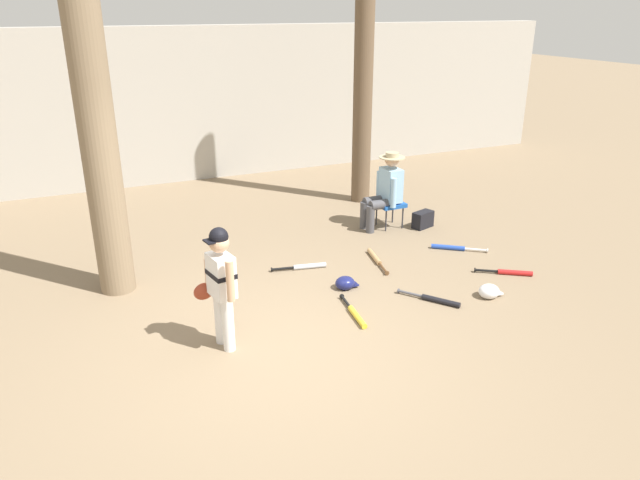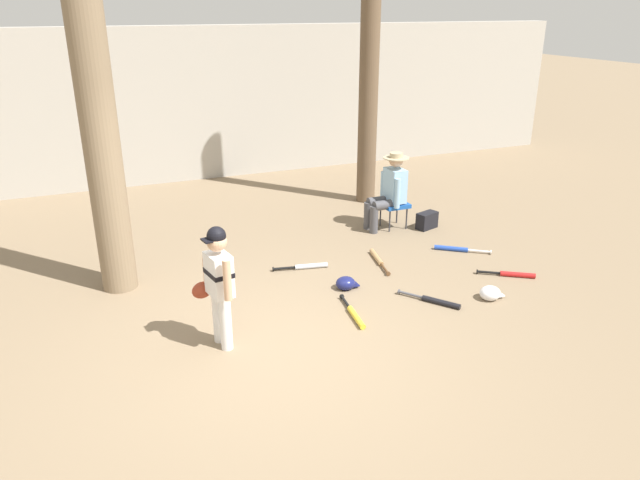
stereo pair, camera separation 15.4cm
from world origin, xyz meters
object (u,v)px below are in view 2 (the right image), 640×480
Objects in this scene: tree_near_player at (98,117)px; bat_blue_youth at (456,249)px; bat_yellow_trainer at (354,315)px; batting_helmet_navy at (346,283)px; batting_helmet_white at (490,293)px; bat_red_barrel at (513,274)px; bat_black_composite at (436,301)px; handbag_beside_stool at (427,220)px; young_ballplayer at (218,279)px; bat_aluminum_silver at (307,266)px; tree_behind_spectator at (369,65)px; seated_spectator at (389,189)px; folding_stool at (394,205)px; bat_wood_tan at (378,259)px.

tree_near_player is 5.04m from bat_blue_youth.
bat_yellow_trainer is 2.63× the size of batting_helmet_navy.
bat_red_barrel is at bearing 30.89° from batting_helmet_white.
bat_black_composite is at bearing -132.06° from bat_blue_youth.
batting_helmet_navy is at bearing -144.93° from handbag_beside_stool.
tree_near_player is at bearing 150.81° from bat_black_composite.
tree_near_player is 2.43m from young_ballplayer.
young_ballplayer is 1.96× the size of bat_black_composite.
tree_behind_spectator is at bearing 49.11° from bat_aluminum_silver.
handbag_beside_stool is (0.25, -1.66, -2.21)m from tree_behind_spectator.
young_ballplayer is 4.03m from seated_spectator.
bat_yellow_trainer is (1.51, -0.02, -0.71)m from young_ballplayer.
tree_near_player is at bearing -175.93° from handbag_beside_stool.
tree_near_player is 15.89× the size of batting_helmet_white.
bat_yellow_trainer is at bearing -89.57° from bat_aluminum_silver.
batting_helmet_white is (-0.35, -4.04, -2.27)m from tree_behind_spectator.
bat_red_barrel and bat_aluminum_silver have the same top height.
bat_yellow_trainer is at bearing -175.39° from bat_red_barrel.
bat_black_composite is at bearing -29.19° from tree_near_player.
tree_behind_spectator is at bearing 75.42° from bat_black_composite.
tree_behind_spectator is at bearing 61.83° from bat_yellow_trainer.
bat_black_composite is at bearing -1.86° from young_ballplayer.
handbag_beside_stool is 2.56m from bat_black_composite.
folding_stool is at bearing 72.24° from bat_black_composite.
bat_aluminum_silver and bat_yellow_trainer have the same top height.
tree_near_player is 0.92× the size of tree_behind_spectator.
seated_spectator is (-0.32, -1.42, -1.70)m from tree_behind_spectator.
bat_wood_tan is (-1.32, -0.86, -0.10)m from handbag_beside_stool.
tree_behind_spectator is 4.92m from bat_yellow_trainer.
seated_spectator is at bearing 89.31° from batting_helmet_white.
handbag_beside_stool is 1.98m from bat_red_barrel.
batting_helmet_white is (1.71, -1.66, 0.04)m from bat_aluminum_silver.
bat_black_composite is at bearing -119.45° from handbag_beside_stool.
batting_helmet_white reaches higher than batting_helmet_navy.
bat_black_composite is (-1.26, -2.23, -0.10)m from handbag_beside_stool.
tree_behind_spectator is 5.46m from young_ballplayer.
batting_helmet_navy reaches higher than bat_aluminum_silver.
folding_stool is 1.21× the size of handbag_beside_stool.
seated_spectator is at bearing 7.99° from tree_near_player.
handbag_beside_stool is 0.52× the size of bat_red_barrel.
batting_helmet_navy is at bearing 148.35° from batting_helmet_white.
batting_helmet_navy is (0.23, -0.74, 0.04)m from bat_aluminum_silver.
bat_red_barrel is 2.38m from bat_yellow_trainer.
young_ballplayer is 4.42m from handbag_beside_stool.
seated_spectator reaches higher than batting_helmet_navy.
handbag_beside_stool reaches higher than bat_aluminum_silver.
bat_blue_youth is (-0.19, 1.01, 0.00)m from bat_red_barrel.
bat_red_barrel is (3.88, 0.17, -0.71)m from young_ballplayer.
young_ballplayer is 3.94m from bat_blue_youth.
tree_behind_spectator reaches higher than young_ballplayer.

